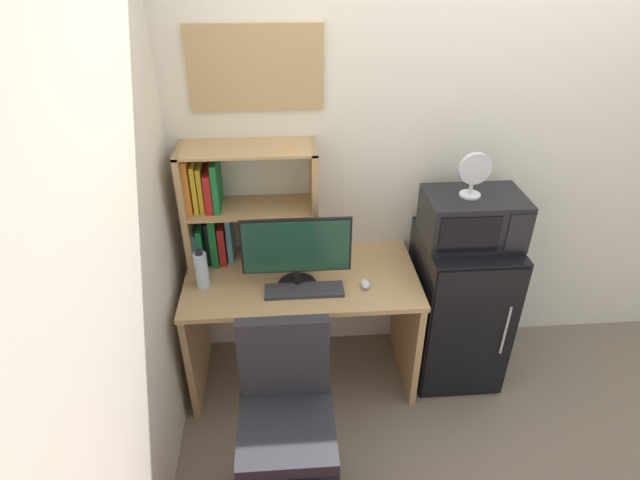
{
  "coord_description": "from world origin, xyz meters",
  "views": [
    {
      "loc": [
        -0.98,
        -2.64,
        2.41
      ],
      "look_at": [
        -0.81,
        -0.36,
        1.0
      ],
      "focal_mm": 28.97,
      "sensor_mm": 36.0,
      "label": 1
    }
  ],
  "objects_px": {
    "desk_chair": "(287,426)",
    "wall_corkboard": "(256,68)",
    "computer_mouse": "(365,284)",
    "hutch_bookshelf": "(230,206)",
    "mini_fridge": "(457,306)",
    "desk_fan": "(474,173)",
    "microwave": "(473,218)",
    "keyboard": "(304,290)",
    "monitor": "(296,250)",
    "water_bottle": "(201,270)"
  },
  "relations": [
    {
      "from": "microwave",
      "to": "desk_chair",
      "type": "bearing_deg",
      "value": -144.55
    },
    {
      "from": "hutch_bookshelf",
      "to": "keyboard",
      "type": "xyz_separation_m",
      "value": [
        0.38,
        -0.34,
        -0.34
      ]
    },
    {
      "from": "computer_mouse",
      "to": "desk_chair",
      "type": "height_order",
      "value": "desk_chair"
    },
    {
      "from": "desk_chair",
      "to": "computer_mouse",
      "type": "bearing_deg",
      "value": 52.86
    },
    {
      "from": "computer_mouse",
      "to": "desk_fan",
      "type": "xyz_separation_m",
      "value": [
        0.55,
        0.14,
        0.56
      ]
    },
    {
      "from": "water_bottle",
      "to": "microwave",
      "type": "distance_m",
      "value": 1.47
    },
    {
      "from": "desk_chair",
      "to": "keyboard",
      "type": "bearing_deg",
      "value": 78.39
    },
    {
      "from": "monitor",
      "to": "mini_fridge",
      "type": "relative_size",
      "value": 0.61
    },
    {
      "from": "hutch_bookshelf",
      "to": "desk_fan",
      "type": "xyz_separation_m",
      "value": [
        1.26,
        -0.17,
        0.23
      ]
    },
    {
      "from": "desk_chair",
      "to": "mini_fridge",
      "type": "bearing_deg",
      "value": 35.34
    },
    {
      "from": "keyboard",
      "to": "water_bottle",
      "type": "bearing_deg",
      "value": 169.82
    },
    {
      "from": "monitor",
      "to": "water_bottle",
      "type": "relative_size",
      "value": 2.56
    },
    {
      "from": "hutch_bookshelf",
      "to": "mini_fridge",
      "type": "xyz_separation_m",
      "value": [
        1.3,
        -0.17,
        -0.63
      ]
    },
    {
      "from": "monitor",
      "to": "wall_corkboard",
      "type": "xyz_separation_m",
      "value": [
        -0.17,
        0.4,
        0.82
      ]
    },
    {
      "from": "wall_corkboard",
      "to": "monitor",
      "type": "bearing_deg",
      "value": -67.34
    },
    {
      "from": "hutch_bookshelf",
      "to": "water_bottle",
      "type": "height_order",
      "value": "hutch_bookshelf"
    },
    {
      "from": "monitor",
      "to": "desk_chair",
      "type": "relative_size",
      "value": 0.62
    },
    {
      "from": "keyboard",
      "to": "wall_corkboard",
      "type": "xyz_separation_m",
      "value": [
        -0.2,
        0.46,
        1.04
      ]
    },
    {
      "from": "keyboard",
      "to": "desk_chair",
      "type": "height_order",
      "value": "desk_chair"
    },
    {
      "from": "keyboard",
      "to": "desk_chair",
      "type": "xyz_separation_m",
      "value": [
        -0.12,
        -0.56,
        -0.36
      ]
    },
    {
      "from": "hutch_bookshelf",
      "to": "mini_fridge",
      "type": "bearing_deg",
      "value": -7.56
    },
    {
      "from": "desk_chair",
      "to": "microwave",
      "type": "bearing_deg",
      "value": 35.45
    },
    {
      "from": "desk_fan",
      "to": "desk_chair",
      "type": "height_order",
      "value": "desk_fan"
    },
    {
      "from": "keyboard",
      "to": "computer_mouse",
      "type": "bearing_deg",
      "value": 3.85
    },
    {
      "from": "computer_mouse",
      "to": "mini_fridge",
      "type": "distance_m",
      "value": 0.68
    },
    {
      "from": "water_bottle",
      "to": "desk_fan",
      "type": "distance_m",
      "value": 1.49
    },
    {
      "from": "water_bottle",
      "to": "microwave",
      "type": "height_order",
      "value": "microwave"
    },
    {
      "from": "computer_mouse",
      "to": "mini_fridge",
      "type": "bearing_deg",
      "value": 14.05
    },
    {
      "from": "desk_chair",
      "to": "wall_corkboard",
      "type": "bearing_deg",
      "value": 94.82
    },
    {
      "from": "desk_chair",
      "to": "wall_corkboard",
      "type": "distance_m",
      "value": 1.74
    },
    {
      "from": "desk_fan",
      "to": "wall_corkboard",
      "type": "bearing_deg",
      "value": 164.87
    },
    {
      "from": "computer_mouse",
      "to": "water_bottle",
      "type": "xyz_separation_m",
      "value": [
        -0.86,
        0.07,
        0.08
      ]
    },
    {
      "from": "keyboard",
      "to": "desk_fan",
      "type": "relative_size",
      "value": 1.72
    },
    {
      "from": "desk_chair",
      "to": "monitor",
      "type": "bearing_deg",
      "value": 82.58
    },
    {
      "from": "desk_chair",
      "to": "wall_corkboard",
      "type": "xyz_separation_m",
      "value": [
        -0.09,
        1.02,
        1.4
      ]
    },
    {
      "from": "hutch_bookshelf",
      "to": "computer_mouse",
      "type": "height_order",
      "value": "hutch_bookshelf"
    },
    {
      "from": "water_bottle",
      "to": "wall_corkboard",
      "type": "bearing_deg",
      "value": 47.31
    },
    {
      "from": "water_bottle",
      "to": "microwave",
      "type": "relative_size",
      "value": 0.43
    },
    {
      "from": "wall_corkboard",
      "to": "keyboard",
      "type": "bearing_deg",
      "value": -66.31
    },
    {
      "from": "water_bottle",
      "to": "desk_chair",
      "type": "bearing_deg",
      "value": -57.41
    },
    {
      "from": "hutch_bookshelf",
      "to": "desk_chair",
      "type": "bearing_deg",
      "value": -73.63
    },
    {
      "from": "microwave",
      "to": "desk_fan",
      "type": "xyz_separation_m",
      "value": [
        -0.04,
        -0.01,
        0.27
      ]
    },
    {
      "from": "hutch_bookshelf",
      "to": "wall_corkboard",
      "type": "height_order",
      "value": "wall_corkboard"
    },
    {
      "from": "desk_fan",
      "to": "wall_corkboard",
      "type": "distance_m",
      "value": 1.21
    },
    {
      "from": "monitor",
      "to": "desk_fan",
      "type": "xyz_separation_m",
      "value": [
        0.91,
        0.11,
        0.36
      ]
    },
    {
      "from": "mini_fridge",
      "to": "desk_fan",
      "type": "relative_size",
      "value": 3.87
    },
    {
      "from": "computer_mouse",
      "to": "monitor",
      "type": "bearing_deg",
      "value": 174.11
    },
    {
      "from": "computer_mouse",
      "to": "hutch_bookshelf",
      "type": "bearing_deg",
      "value": 155.7
    },
    {
      "from": "water_bottle",
      "to": "desk_fan",
      "type": "height_order",
      "value": "desk_fan"
    },
    {
      "from": "hutch_bookshelf",
      "to": "desk_fan",
      "type": "height_order",
      "value": "same"
    }
  ]
}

